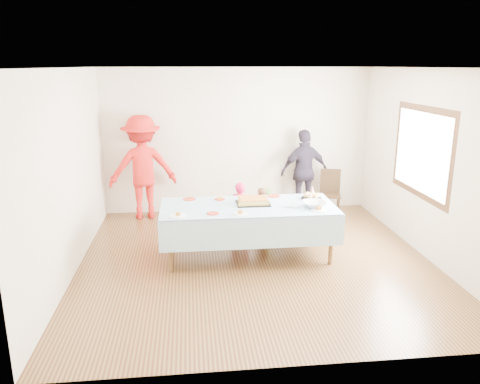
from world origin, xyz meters
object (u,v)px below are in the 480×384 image
object	(u,v)px
birthday_cake	(253,201)
adult_left	(143,167)
dining_chair	(330,190)
party_table	(248,209)

from	to	relation	value
birthday_cake	adult_left	xyz separation A→B (m)	(-1.75, 1.96, 0.12)
dining_chair	birthday_cake	bearing A→B (deg)	-120.03
party_table	birthday_cake	xyz separation A→B (m)	(0.08, 0.08, 0.10)
party_table	adult_left	bearing A→B (deg)	129.24
party_table	dining_chair	size ratio (longest dim) A/B	2.91
party_table	birthday_cake	distance (m)	0.15
party_table	adult_left	size ratio (longest dim) A/B	1.33
party_table	adult_left	xyz separation A→B (m)	(-1.67, 2.05, 0.22)
adult_left	party_table	bearing A→B (deg)	119.28
party_table	dining_chair	distance (m)	2.56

